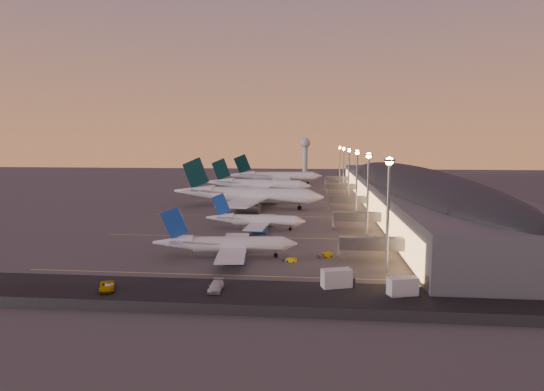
{
  "coord_description": "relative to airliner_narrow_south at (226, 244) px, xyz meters",
  "views": [
    {
      "loc": [
        20.33,
        -140.59,
        29.24
      ],
      "look_at": [
        2.0,
        45.0,
        7.0
      ],
      "focal_mm": 30.0,
      "sensor_mm": 36.0,
      "label": 1
    }
  ],
  "objects": [
    {
      "name": "terminal_building",
      "position": [
        64.23,
        102.35,
        5.4
      ],
      "size": [
        56.35,
        255.0,
        17.46
      ],
      "color": "#4D4C52",
      "rests_on": "ground"
    },
    {
      "name": "ground",
      "position": [
        2.39,
        29.89,
        -3.38
      ],
      "size": [
        700.0,
        700.0,
        0.0
      ],
      "primitive_type": "plane",
      "color": "#44423F"
    },
    {
      "name": "airliner_narrow_north",
      "position": [
        2.53,
        37.36,
        -0.26
      ],
      "size": [
        33.82,
        30.21,
        12.09
      ],
      "rotation": [
        0.0,
        0.0,
        -0.05
      ],
      "color": "silver",
      "rests_on": "ground"
    },
    {
      "name": "airliner_narrow_south",
      "position": [
        0.0,
        0.0,
        0.0
      ],
      "size": [
        36.68,
        32.95,
        13.09
      ],
      "rotation": [
        0.0,
        0.0,
        0.11
      ],
      "color": "silver",
      "rests_on": "ground"
    },
    {
      "name": "lane_markings",
      "position": [
        2.39,
        69.89,
        -3.38
      ],
      "size": [
        90.0,
        180.36,
        0.0
      ],
      "color": "#D8C659",
      "rests_on": "ground"
    },
    {
      "name": "airliner_wide_mid",
      "position": [
        -10.67,
        141.15,
        1.71
      ],
      "size": [
        61.69,
        56.91,
        19.79
      ],
      "rotation": [
        0.0,
        0.0,
        -0.17
      ],
      "color": "silver",
      "rests_on": "ground"
    },
    {
      "name": "light_masts",
      "position": [
        38.39,
        94.89,
        14.17
      ],
      "size": [
        2.2,
        217.2,
        25.9
      ],
      "color": "slate",
      "rests_on": "ground"
    },
    {
      "name": "fence",
      "position": [
        2.39,
        -38.11,
        -2.38
      ],
      "size": [
        124.0,
        0.12,
        2.0
      ],
      "color": "#2D2D30",
      "rests_on": "ground"
    },
    {
      "name": "service_van_b",
      "position": [
        -18.24,
        -27.55,
        -2.56
      ],
      "size": [
        4.78,
        6.52,
        1.65
      ],
      "primitive_type": "imported",
      "rotation": [
        0.0,
        0.0,
        0.39
      ],
      "color": "#C59D00",
      "rests_on": "ground"
    },
    {
      "name": "catering_truck_b",
      "position": [
        39.63,
        -24.57,
        -1.76
      ],
      "size": [
        6.59,
        4.08,
        3.47
      ],
      "rotation": [
        0.0,
        0.0,
        0.3
      ],
      "color": "silver",
      "rests_on": "ground"
    },
    {
      "name": "catering_truck_a",
      "position": [
        27.29,
        -20.83,
        -1.66
      ],
      "size": [
        7.01,
        4.39,
        3.69
      ],
      "rotation": [
        0.0,
        0.0,
        0.31
      ],
      "color": "silver",
      "rests_on": "ground"
    },
    {
      "name": "service_van_a",
      "position": [
        -17.75,
        -27.72,
        -2.72
      ],
      "size": [
        2.66,
        4.27,
        1.33
      ],
      "primitive_type": "imported",
      "rotation": [
        0.0,
        0.0,
        0.34
      ],
      "color": "silver",
      "rests_on": "ground"
    },
    {
      "name": "airliner_wide_near",
      "position": [
        -8.11,
        86.33,
        2.32
      ],
      "size": [
        69.15,
        63.74,
        22.17
      ],
      "rotation": [
        0.0,
        0.0,
        -0.16
      ],
      "color": "silver",
      "rests_on": "ground"
    },
    {
      "name": "airliner_wide_far",
      "position": [
        -5.71,
        199.73,
        1.96
      ],
      "size": [
        64.88,
        59.55,
        20.76
      ],
      "rotation": [
        0.0,
        0.0,
        0.12
      ],
      "color": "silver",
      "rests_on": "ground"
    },
    {
      "name": "service_lane",
      "position": [
        2.39,
        -26.11,
        -3.38
      ],
      "size": [
        260.0,
        16.0,
        0.01
      ],
      "color": "black",
      "rests_on": "ground"
    },
    {
      "name": "baggage_tug_a",
      "position": [
        16.47,
        -2.57,
        -2.94
      ],
      "size": [
        3.54,
        2.42,
        0.98
      ],
      "rotation": [
        0.0,
        0.0,
        -0.37
      ],
      "color": "#C59D00",
      "rests_on": "ground"
    },
    {
      "name": "service_van_c",
      "position": [
        3.19,
        -25.54,
        -2.49
      ],
      "size": [
        2.68,
        6.23,
        1.79
      ],
      "primitive_type": "imported",
      "rotation": [
        0.0,
        0.0,
        0.03
      ],
      "color": "silver",
      "rests_on": "ground"
    },
    {
      "name": "radar_tower",
      "position": [
        12.39,
        289.89,
        18.49
      ],
      "size": [
        9.0,
        9.0,
        32.5
      ],
      "color": "silver",
      "rests_on": "ground"
    },
    {
      "name": "baggage_tug_b",
      "position": [
        25.15,
        2.62,
        -2.87
      ],
      "size": [
        3.84,
        3.47,
        1.12
      ],
      "rotation": [
        0.0,
        0.0,
        0.67
      ],
      "color": "#C59D00",
      "rests_on": "ground"
    }
  ]
}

